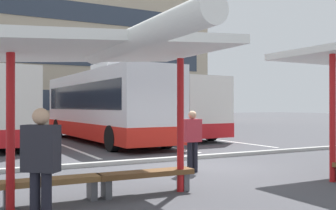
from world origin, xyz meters
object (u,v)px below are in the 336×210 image
(waiting_shelter_1, at_px, (110,50))
(waiting_passenger_0, at_px, (192,137))
(coach_bus_0, at_px, (4,108))
(bench_2, at_px, (52,185))
(waiting_passenger_2, at_px, (41,161))
(bench_3, at_px, (146,176))
(coach_bus_2, at_px, (154,108))
(coach_bus_1, at_px, (104,107))

(waiting_shelter_1, distance_m, waiting_passenger_0, 4.09)
(coach_bus_0, xyz_separation_m, bench_2, (-0.44, -13.42, -1.32))
(bench_2, distance_m, waiting_passenger_2, 1.80)
(waiting_passenger_2, bearing_deg, coach_bus_0, 86.52)
(coach_bus_0, distance_m, bench_3, 13.63)
(coach_bus_2, relative_size, waiting_shelter_1, 2.17)
(waiting_passenger_0, bearing_deg, coach_bus_1, 85.12)
(bench_3, bearing_deg, coach_bus_1, 75.41)
(coach_bus_0, distance_m, bench_2, 13.49)
(coach_bus_0, bearing_deg, coach_bus_1, -27.76)
(bench_2, distance_m, bench_3, 1.80)
(coach_bus_1, height_order, waiting_passenger_0, coach_bus_1)
(coach_bus_2, bearing_deg, bench_3, -116.58)
(waiting_passenger_0, relative_size, waiting_passenger_2, 0.95)
(bench_3, relative_size, waiting_passenger_0, 1.21)
(waiting_shelter_1, xyz_separation_m, waiting_passenger_2, (-1.37, -1.14, -1.72))
(bench_2, bearing_deg, waiting_shelter_1, -27.76)
(coach_bus_2, distance_m, waiting_shelter_1, 15.49)
(coach_bus_0, bearing_deg, waiting_shelter_1, -88.12)
(coach_bus_1, distance_m, coach_bus_2, 4.11)
(coach_bus_2, height_order, bench_2, coach_bus_2)
(coach_bus_2, bearing_deg, waiting_passenger_2, -121.07)
(coach_bus_0, relative_size, coach_bus_2, 1.11)
(bench_2, bearing_deg, waiting_passenger_2, -106.22)
(bench_3, relative_size, waiting_passenger_2, 1.15)
(coach_bus_1, relative_size, bench_3, 5.91)
(coach_bus_1, height_order, waiting_shelter_1, coach_bus_1)
(coach_bus_0, bearing_deg, waiting_passenger_2, -93.48)
(coach_bus_1, xyz_separation_m, coach_bus_2, (3.64, 1.89, -0.08))
(waiting_passenger_0, bearing_deg, bench_2, -157.21)
(waiting_shelter_1, distance_m, bench_2, 2.57)
(coach_bus_1, relative_size, coach_bus_2, 1.04)
(coach_bus_1, distance_m, waiting_shelter_1, 12.29)
(waiting_shelter_1, height_order, bench_3, waiting_shelter_1)
(waiting_shelter_1, bearing_deg, bench_2, 152.24)
(coach_bus_1, distance_m, bench_3, 11.70)
(coach_bus_1, xyz_separation_m, bench_2, (-4.73, -11.16, -1.37))
(coach_bus_1, bearing_deg, coach_bus_0, 152.24)
(coach_bus_0, xyz_separation_m, waiting_passenger_2, (-0.91, -15.03, -0.68))
(bench_3, height_order, waiting_passenger_0, waiting_passenger_0)
(bench_3, bearing_deg, bench_2, 177.54)
(coach_bus_0, height_order, coach_bus_1, coach_bus_1)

